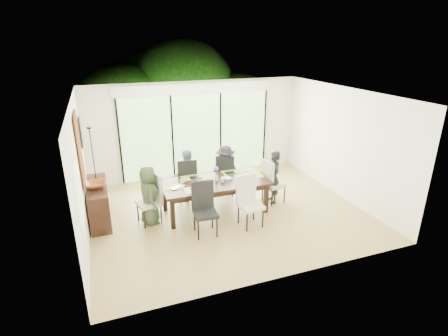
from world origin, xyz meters
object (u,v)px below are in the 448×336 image
object	(u,v)px
table_top	(215,183)
person_far_right	(225,170)
vase	(216,178)
cup_c	(246,173)
chair_right_end	(274,181)
person_far_left	(186,175)
laptop	(179,188)
chair_far_right	(225,174)
chair_near_right	(251,202)
chair_left_end	(148,199)
sideboard	(99,203)
person_right_end	(274,177)
cup_b	(223,180)
chair_near_left	(205,210)
cup_a	(183,181)
person_left_end	(149,195)
chair_far_left	(186,179)
bowl	(96,185)

from	to	relation	value
table_top	person_far_right	distance (m)	1.00
vase	cup_c	xyz separation A→B (m)	(0.75, 0.05, -0.01)
chair_right_end	person_far_left	distance (m)	2.12
laptop	chair_far_right	bearing A→B (deg)	6.64
person_far_right	table_top	bearing A→B (deg)	70.37
chair_far_right	chair_near_right	world-z (taller)	same
person_far_right	person_far_left	bearing A→B (deg)	13.90
chair_left_end	cup_c	bearing A→B (deg)	79.21
vase	sideboard	xyz separation A→B (m)	(-2.55, 0.45, -0.40)
person_right_end	cup_b	size ratio (longest dim) A/B	12.90
chair_near_left	cup_a	distance (m)	1.07
chair_right_end	chair_far_right	bearing A→B (deg)	37.83
chair_near_right	cup_b	world-z (taller)	chair_near_right
person_left_end	laptop	bearing A→B (deg)	-100.70
chair_left_end	cup_c	distance (m)	2.32
chair_far_left	sideboard	bearing A→B (deg)	15.31
person_right_end	cup_c	world-z (taller)	person_right_end
chair_left_end	cup_b	world-z (taller)	chair_left_end
chair_far_right	cup_b	bearing A→B (deg)	87.05
person_far_left	vase	world-z (taller)	person_far_left
person_far_right	cup_c	size ratio (longest dim) A/B	10.40
person_far_right	laptop	distance (m)	1.68
table_top	chair_right_end	size ratio (longest dim) A/B	2.18
chair_right_end	sideboard	world-z (taller)	chair_right_end
laptop	sideboard	size ratio (longest dim) A/B	0.22
chair_far_left	person_far_right	size ratio (longest dim) A/B	0.85
chair_right_end	person_far_right	size ratio (longest dim) A/B	0.85
chair_right_end	person_far_right	world-z (taller)	person_far_right
chair_far_right	bowl	xyz separation A→B (m)	(-3.05, -0.45, 0.33)
cup_b	chair_far_right	bearing A→B (deg)	67.17
cup_c	laptop	bearing A→B (deg)	-173.09
person_left_end	person_far_left	distance (m)	1.32
person_right_end	person_far_right	xyz separation A→B (m)	(-0.93, 0.83, 0.00)
chair_near_left	cup_b	size ratio (longest dim) A/B	11.00
chair_left_end	person_left_end	world-z (taller)	person_left_end
person_right_end	sideboard	distance (m)	4.02
chair_left_end	chair_near_right	xyz separation A→B (m)	(2.00, -0.87, 0.00)
person_far_right	bowl	world-z (taller)	person_far_right
sideboard	chair_right_end	bearing A→B (deg)	-7.05
person_far_right	person_left_end	bearing A→B (deg)	36.14
chair_near_left	person_far_right	bearing A→B (deg)	62.32
chair_right_end	person_far_left	bearing A→B (deg)	56.59
bowl	person_right_end	bearing A→B (deg)	-5.67
chair_far_left	person_far_left	bearing A→B (deg)	95.51
table_top	cup_c	bearing A→B (deg)	7.13
chair_left_end	sideboard	bearing A→B (deg)	-129.55
table_top	chair_near_right	world-z (taller)	chair_near_right
vase	bowl	xyz separation A→B (m)	(-2.55, 0.35, 0.07)
chair_far_left	cup_b	world-z (taller)	chair_far_left
chair_right_end	cup_a	world-z (taller)	chair_right_end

